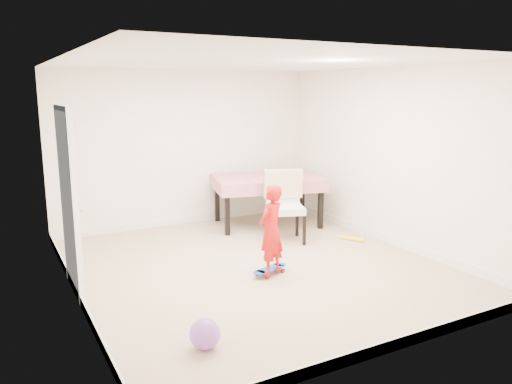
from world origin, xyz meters
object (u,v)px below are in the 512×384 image
dining_table (267,201)px  balloon (205,334)px  dining_chair (285,207)px  skateboard (270,271)px  child (271,233)px

dining_table → balloon: 4.27m
dining_chair → skateboard: size_ratio=1.98×
dining_chair → child: 1.52m
dining_table → skateboard: dining_table is taller
child → balloon: (-1.40, -1.24, -0.42)m
child → balloon: 1.92m
dining_table → balloon: bearing=-113.2°
skateboard → balloon: balloon is taller
dining_chair → child: (-0.95, -1.19, 0.02)m
dining_chair → child: bearing=-108.1°
child → skateboard: bearing=-140.1°
dining_table → balloon: dining_table is taller
dining_chair → child: child is taller
balloon → dining_table: bearing=52.7°
dining_chair → child: size_ratio=0.96×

